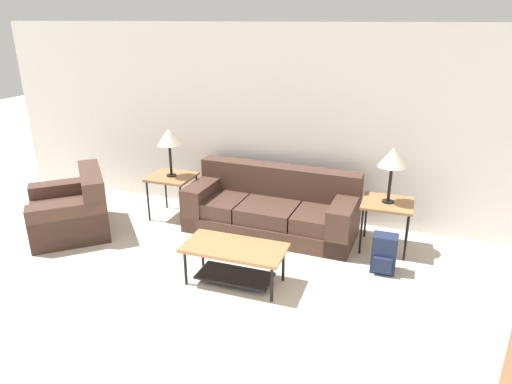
% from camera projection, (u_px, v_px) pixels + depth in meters
% --- Properties ---
extents(wall_back, '(9.06, 0.06, 2.60)m').
position_uv_depth(wall_back, '(293.00, 125.00, 6.11)').
color(wall_back, white).
rests_on(wall_back, ground_plane).
extents(couch, '(2.22, 0.98, 0.82)m').
position_uv_depth(couch, '(272.00, 209.00, 5.97)').
color(couch, '#4C3328').
rests_on(couch, ground_plane).
extents(armchair, '(1.41, 1.42, 0.80)m').
position_uv_depth(armchair, '(72.00, 211.00, 5.96)').
color(armchair, '#4C3328').
rests_on(armchair, ground_plane).
extents(coffee_table, '(1.07, 0.53, 0.43)m').
position_uv_depth(coffee_table, '(235.00, 256.00, 4.77)').
color(coffee_table, '#A87042').
rests_on(coffee_table, ground_plane).
extents(side_table_left, '(0.59, 0.56, 0.61)m').
position_uv_depth(side_table_left, '(172.00, 180.00, 6.30)').
color(side_table_left, '#A87042').
rests_on(side_table_left, ground_plane).
extents(side_table_right, '(0.59, 0.56, 0.61)m').
position_uv_depth(side_table_right, '(387.00, 206.00, 5.41)').
color(side_table_right, '#A87042').
rests_on(side_table_right, ground_plane).
extents(table_lamp_left, '(0.32, 0.32, 0.66)m').
position_uv_depth(table_lamp_left, '(169.00, 138.00, 6.09)').
color(table_lamp_left, black).
rests_on(table_lamp_left, side_table_left).
extents(table_lamp_right, '(0.32, 0.32, 0.66)m').
position_uv_depth(table_lamp_right, '(393.00, 159.00, 5.20)').
color(table_lamp_right, black).
rests_on(table_lamp_right, side_table_right).
extents(backpack, '(0.27, 0.27, 0.44)m').
position_uv_depth(backpack, '(384.00, 254.00, 5.02)').
color(backpack, '#1E2847').
rests_on(backpack, ground_plane).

